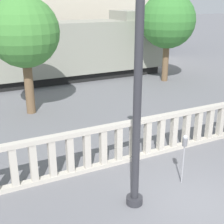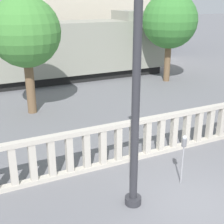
{
  "view_description": "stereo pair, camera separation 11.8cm",
  "coord_description": "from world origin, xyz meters",
  "views": [
    {
      "loc": [
        -5.08,
        -5.28,
        5.15
      ],
      "look_at": [
        -0.56,
        3.77,
        1.43
      ],
      "focal_mm": 50.0,
      "sensor_mm": 36.0,
      "label": 1
    },
    {
      "loc": [
        -4.97,
        -5.33,
        5.15
      ],
      "look_at": [
        -0.56,
        3.77,
        1.43
      ],
      "focal_mm": 50.0,
      "sensor_mm": 36.0,
      "label": 2
    }
  ],
  "objects": [
    {
      "name": "tree_right",
      "position": [
        -2.29,
        8.91,
        3.71
      ],
      "size": [
        3.12,
        3.12,
        5.31
      ],
      "color": "brown",
      "rests_on": "ground"
    },
    {
      "name": "ground_plane",
      "position": [
        0.0,
        0.0,
        0.0
      ],
      "size": [
        160.0,
        160.0,
        0.0
      ],
      "primitive_type": "plane",
      "color": "slate"
    },
    {
      "name": "tree_left",
      "position": [
        6.97,
        11.11,
        3.8
      ],
      "size": [
        3.41,
        3.41,
        5.53
      ],
      "color": "brown",
      "rests_on": "ground"
    },
    {
      "name": "balustrade",
      "position": [
        0.0,
        2.77,
        0.71
      ],
      "size": [
        13.41,
        0.24,
        1.43
      ],
      "color": "#BCB5A8",
      "rests_on": "ground"
    },
    {
      "name": "lamppost",
      "position": [
        -1.44,
        0.68,
        3.33
      ],
      "size": [
        0.44,
        0.44,
        6.74
      ],
      "color": "#2D2D33",
      "rests_on": "ground"
    },
    {
      "name": "train_far",
      "position": [
        6.0,
        24.06,
        1.99
      ],
      "size": [
        19.82,
        3.18,
        4.38
      ],
      "color": "black",
      "rests_on": "ground"
    },
    {
      "name": "parking_meter",
      "position": [
        0.31,
        0.92,
        1.2
      ],
      "size": [
        0.14,
        0.14,
        1.53
      ],
      "color": "#99999E",
      "rests_on": "ground"
    }
  ]
}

